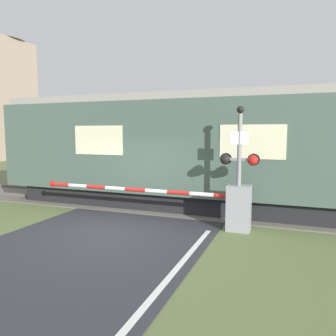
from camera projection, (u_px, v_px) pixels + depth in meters
name	position (u px, v px, depth m)	size (l,w,h in m)	color
ground_plane	(113.00, 233.00, 8.26)	(80.00, 80.00, 0.00)	#5B6B3D
track_bed	(164.00, 204.00, 11.51)	(36.00, 3.20, 0.13)	#666056
train	(257.00, 152.00, 10.21)	(17.66, 2.78, 3.76)	black
crossing_barrier	(218.00, 204.00, 8.61)	(6.31, 0.44, 1.19)	gray
signal_post	(239.00, 161.00, 8.25)	(1.00, 0.26, 3.19)	gray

